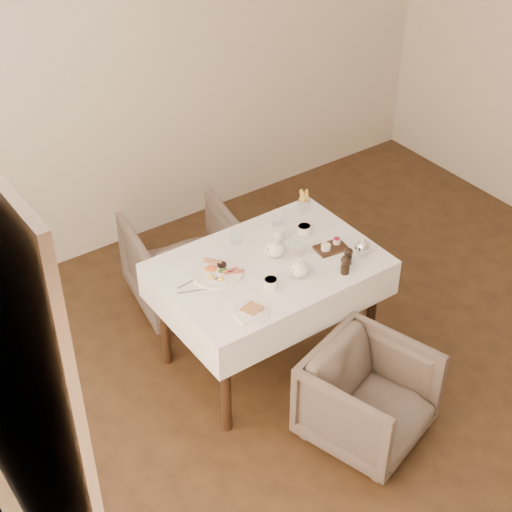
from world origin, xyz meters
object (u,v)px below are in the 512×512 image
Objects in this scene: armchair_near at (368,398)px; breakfast_plate at (217,272)px; table at (269,279)px; armchair_far at (185,261)px; teapot_centre at (275,247)px.

armchair_near is 1.10m from breakfast_plate.
table reaches higher than armchair_near.
teapot_centre is (0.18, -0.77, 0.49)m from armchair_far.
breakfast_plate is 0.38m from teapot_centre.
table is 2.02× the size of armchair_near.
breakfast_plate reaches higher than armchair_near.
teapot_centre is (0.07, 0.03, 0.18)m from table.
table is at bearing 107.49° from armchair_far.
breakfast_plate is (-0.30, 0.09, 0.13)m from table.
table reaches higher than armchair_far.
table is 4.36× the size of breakfast_plate.
table is 0.34m from breakfast_plate.
teapot_centre is at bearing 74.53° from armchair_near.
armchair_near is at bearing -95.30° from teapot_centre.
teapot_centre is (0.37, -0.06, 0.05)m from breakfast_plate.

